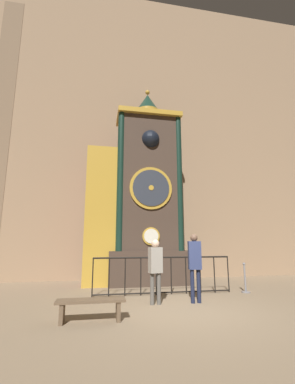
{
  "coord_description": "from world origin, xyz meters",
  "views": [
    {
      "loc": [
        -2.1,
        -6.38,
        1.62
      ],
      "look_at": [
        -0.17,
        3.98,
        3.66
      ],
      "focal_mm": 24.0,
      "sensor_mm": 36.0,
      "label": 1
    }
  ],
  "objects_px": {
    "clock_tower": "(138,197)",
    "visitor_bench": "(91,305)",
    "stanchion_post": "(245,283)",
    "visitor_near": "(155,265)",
    "visitor_far": "(195,261)"
  },
  "relations": [
    {
      "from": "stanchion_post",
      "to": "visitor_bench",
      "type": "bearing_deg",
      "value": -155.31
    },
    {
      "from": "visitor_near",
      "to": "stanchion_post",
      "type": "height_order",
      "value": "visitor_near"
    },
    {
      "from": "visitor_near",
      "to": "visitor_bench",
      "type": "height_order",
      "value": "visitor_near"
    },
    {
      "from": "visitor_far",
      "to": "stanchion_post",
      "type": "relative_size",
      "value": 1.94
    },
    {
      "from": "visitor_near",
      "to": "visitor_far",
      "type": "relative_size",
      "value": 0.92
    },
    {
      "from": "clock_tower",
      "to": "visitor_far",
      "type": "distance_m",
      "value": 4.25
    },
    {
      "from": "clock_tower",
      "to": "visitor_bench",
      "type": "relative_size",
      "value": 5.88
    },
    {
      "from": "visitor_far",
      "to": "visitor_bench",
      "type": "bearing_deg",
      "value": -147.56
    },
    {
      "from": "visitor_far",
      "to": "visitor_bench",
      "type": "xyz_separation_m",
      "value": [
        -2.75,
        -1.16,
        -0.78
      ]
    },
    {
      "from": "clock_tower",
      "to": "stanchion_post",
      "type": "relative_size",
      "value": 8.88
    },
    {
      "from": "visitor_near",
      "to": "clock_tower",
      "type": "bearing_deg",
      "value": 77.18
    },
    {
      "from": "stanchion_post",
      "to": "clock_tower",
      "type": "bearing_deg",
      "value": 144.31
    },
    {
      "from": "visitor_bench",
      "to": "visitor_near",
      "type": "bearing_deg",
      "value": 35.76
    },
    {
      "from": "visitor_near",
      "to": "visitor_far",
      "type": "distance_m",
      "value": 1.12
    },
    {
      "from": "visitor_near",
      "to": "visitor_far",
      "type": "xyz_separation_m",
      "value": [
        1.11,
        -0.02,
        0.09
      ]
    }
  ]
}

